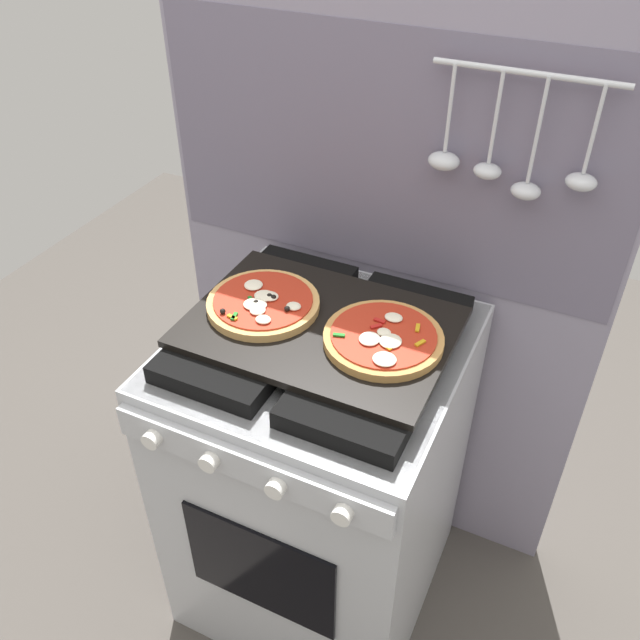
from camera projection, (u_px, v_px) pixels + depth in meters
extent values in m
plane|color=#4C4742|center=(320.00, 573.00, 1.94)|extent=(4.00, 4.00, 0.00)
cube|color=gray|center=(376.00, 295.00, 1.71)|extent=(1.10, 0.03, 1.55)
cube|color=slate|center=(383.00, 159.00, 1.47)|extent=(1.08, 0.00, 0.56)
cylinder|color=silver|center=(529.00, 73.00, 1.22)|extent=(0.36, 0.01, 0.01)
cylinder|color=silver|center=(450.00, 110.00, 1.31)|extent=(0.01, 0.01, 0.17)
ellipsoid|color=silver|center=(444.00, 161.00, 1.38)|extent=(0.07, 0.06, 0.04)
cylinder|color=silver|center=(496.00, 119.00, 1.28)|extent=(0.01, 0.01, 0.18)
ellipsoid|color=silver|center=(487.00, 171.00, 1.35)|extent=(0.06, 0.05, 0.03)
cylinder|color=silver|center=(538.00, 132.00, 1.26)|extent=(0.01, 0.01, 0.21)
ellipsoid|color=silver|center=(526.00, 191.00, 1.34)|extent=(0.06, 0.05, 0.03)
cylinder|color=silver|center=(594.00, 131.00, 1.22)|extent=(0.01, 0.01, 0.17)
ellipsoid|color=silver|center=(581.00, 182.00, 1.28)|extent=(0.06, 0.05, 0.03)
cube|color=#B7BABF|center=(320.00, 477.00, 1.68)|extent=(0.60, 0.60, 0.86)
cube|color=black|center=(320.00, 347.00, 1.42)|extent=(0.59, 0.59, 0.01)
cube|color=black|center=(262.00, 320.00, 1.45)|extent=(0.24, 0.51, 0.04)
cube|color=black|center=(382.00, 356.00, 1.36)|extent=(0.24, 0.51, 0.04)
cube|color=#B7BABF|center=(248.00, 467.00, 1.23)|extent=(0.58, 0.02, 0.07)
cylinder|color=silver|center=(152.00, 440.00, 1.29)|extent=(0.04, 0.02, 0.04)
cylinder|color=silver|center=(209.00, 462.00, 1.24)|extent=(0.04, 0.02, 0.04)
cylinder|color=silver|center=(276.00, 489.00, 1.19)|extent=(0.04, 0.02, 0.04)
cylinder|color=silver|center=(342.00, 515.00, 1.15)|extent=(0.04, 0.02, 0.04)
cube|color=black|center=(260.00, 571.00, 1.45)|extent=(0.36, 0.01, 0.28)
cube|color=black|center=(320.00, 327.00, 1.39)|extent=(0.54, 0.38, 0.02)
cylinder|color=tan|center=(263.00, 304.00, 1.42)|extent=(0.24, 0.24, 0.02)
cylinder|color=#B72D19|center=(262.00, 300.00, 1.41)|extent=(0.21, 0.21, 0.00)
ellipsoid|color=#F4EACC|center=(264.00, 296.00, 1.42)|extent=(0.04, 0.04, 0.01)
ellipsoid|color=#F4EACC|center=(263.00, 320.00, 1.35)|extent=(0.03, 0.03, 0.01)
ellipsoid|color=#F4EACC|center=(254.00, 304.00, 1.39)|extent=(0.04, 0.04, 0.01)
ellipsoid|color=#F4EACC|center=(253.00, 285.00, 1.45)|extent=(0.04, 0.04, 0.01)
ellipsoid|color=#F4EACC|center=(295.00, 305.00, 1.39)|extent=(0.03, 0.03, 0.01)
ellipsoid|color=#F4EACC|center=(258.00, 310.00, 1.38)|extent=(0.03, 0.03, 0.01)
ellipsoid|color=#F4EACC|center=(269.00, 296.00, 1.42)|extent=(0.04, 0.04, 0.01)
ellipsoid|color=#F4EACC|center=(256.00, 304.00, 1.39)|extent=(0.05, 0.04, 0.01)
sphere|color=black|center=(274.00, 297.00, 1.41)|extent=(0.01, 0.01, 0.01)
sphere|color=black|center=(223.00, 311.00, 1.37)|extent=(0.01, 0.01, 0.01)
cube|color=#19721E|center=(234.00, 316.00, 1.36)|extent=(0.01, 0.03, 0.00)
sphere|color=black|center=(270.00, 296.00, 1.41)|extent=(0.01, 0.01, 0.01)
cube|color=gold|center=(232.00, 317.00, 1.36)|extent=(0.03, 0.01, 0.00)
sphere|color=black|center=(256.00, 302.00, 1.39)|extent=(0.01, 0.01, 0.01)
cube|color=#19721E|center=(251.00, 300.00, 1.41)|extent=(0.02, 0.02, 0.00)
sphere|color=black|center=(287.00, 309.00, 1.38)|extent=(0.01, 0.01, 0.01)
cylinder|color=#C18947|center=(383.00, 340.00, 1.33)|extent=(0.24, 0.24, 0.02)
cylinder|color=#B72D19|center=(383.00, 335.00, 1.32)|extent=(0.21, 0.21, 0.00)
ellipsoid|color=#F4EACC|center=(388.00, 340.00, 1.30)|extent=(0.03, 0.03, 0.01)
ellipsoid|color=#F4EACC|center=(370.00, 339.00, 1.30)|extent=(0.04, 0.04, 0.01)
ellipsoid|color=#F4EACC|center=(394.00, 317.00, 1.36)|extent=(0.04, 0.03, 0.01)
ellipsoid|color=#F4EACC|center=(384.00, 359.00, 1.26)|extent=(0.05, 0.04, 0.01)
ellipsoid|color=#F4EACC|center=(390.00, 341.00, 1.30)|extent=(0.04, 0.05, 0.01)
ellipsoid|color=#F4EACC|center=(383.00, 333.00, 1.32)|extent=(0.03, 0.03, 0.01)
cube|color=gold|center=(418.00, 328.00, 1.33)|extent=(0.01, 0.03, 0.00)
cube|color=gold|center=(386.00, 347.00, 1.29)|extent=(0.03, 0.02, 0.00)
cube|color=gold|center=(420.00, 344.00, 1.29)|extent=(0.02, 0.03, 0.00)
cube|color=red|center=(376.00, 326.00, 1.34)|extent=(0.02, 0.02, 0.00)
cube|color=red|center=(380.00, 321.00, 1.35)|extent=(0.02, 0.01, 0.00)
cube|color=red|center=(371.00, 338.00, 1.31)|extent=(0.01, 0.03, 0.00)
cube|color=#19721E|center=(339.00, 335.00, 1.31)|extent=(0.03, 0.01, 0.00)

